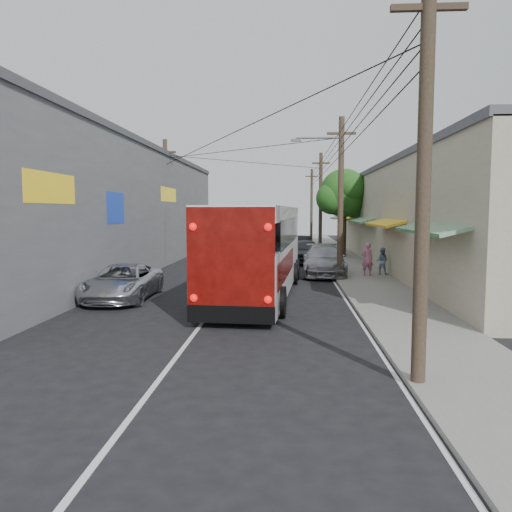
{
  "coord_description": "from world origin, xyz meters",
  "views": [
    {
      "loc": [
        2.62,
        -11.74,
        3.46
      ],
      "look_at": [
        1.32,
        8.73,
        1.61
      ],
      "focal_mm": 35.0,
      "sensor_mm": 36.0,
      "label": 1
    }
  ],
  "objects_px": {
    "jeepney": "(123,282)",
    "parked_car_mid": "(305,251)",
    "pedestrian_far": "(382,261)",
    "pedestrian_near": "(367,259)",
    "coach_bus": "(259,249)",
    "parked_suv": "(324,260)",
    "parked_car_far": "(302,245)"
  },
  "relations": [
    {
      "from": "coach_bus",
      "to": "pedestrian_far",
      "type": "xyz_separation_m",
      "value": [
        6.16,
        6.02,
        -1.05
      ]
    },
    {
      "from": "coach_bus",
      "to": "pedestrian_far",
      "type": "height_order",
      "value": "coach_bus"
    },
    {
      "from": "jeepney",
      "to": "pedestrian_far",
      "type": "relative_size",
      "value": 3.49
    },
    {
      "from": "pedestrian_far",
      "to": "jeepney",
      "type": "bearing_deg",
      "value": 57.68
    },
    {
      "from": "jeepney",
      "to": "parked_car_mid",
      "type": "relative_size",
      "value": 1.05
    },
    {
      "from": "parked_car_mid",
      "to": "pedestrian_far",
      "type": "bearing_deg",
      "value": -59.84
    },
    {
      "from": "jeepney",
      "to": "pedestrian_near",
      "type": "xyz_separation_m",
      "value": [
        10.55,
        7.08,
        0.29
      ]
    },
    {
      "from": "coach_bus",
      "to": "pedestrian_far",
      "type": "distance_m",
      "value": 8.68
    },
    {
      "from": "pedestrian_near",
      "to": "pedestrian_far",
      "type": "height_order",
      "value": "pedestrian_near"
    },
    {
      "from": "coach_bus",
      "to": "jeepney",
      "type": "xyz_separation_m",
      "value": [
        -5.24,
        -1.59,
        -1.19
      ]
    },
    {
      "from": "jeepney",
      "to": "pedestrian_far",
      "type": "bearing_deg",
      "value": 32.56
    },
    {
      "from": "parked_car_far",
      "to": "parked_suv",
      "type": "bearing_deg",
      "value": -89.47
    },
    {
      "from": "jeepney",
      "to": "parked_car_far",
      "type": "distance_m",
      "value": 22.95
    },
    {
      "from": "pedestrian_near",
      "to": "pedestrian_far",
      "type": "xyz_separation_m",
      "value": [
        0.85,
        0.53,
        -0.15
      ]
    },
    {
      "from": "pedestrian_near",
      "to": "pedestrian_far",
      "type": "relative_size",
      "value": 1.21
    },
    {
      "from": "coach_bus",
      "to": "pedestrian_near",
      "type": "xyz_separation_m",
      "value": [
        5.31,
        5.49,
        -0.9
      ]
    },
    {
      "from": "parked_car_mid",
      "to": "pedestrian_near",
      "type": "relative_size",
      "value": 2.75
    },
    {
      "from": "coach_bus",
      "to": "parked_car_mid",
      "type": "relative_size",
      "value": 2.7
    },
    {
      "from": "parked_suv",
      "to": "jeepney",
      "type": "bearing_deg",
      "value": -134.12
    },
    {
      "from": "coach_bus",
      "to": "parked_suv",
      "type": "xyz_separation_m",
      "value": [
        3.16,
        6.48,
        -1.08
      ]
    },
    {
      "from": "parked_car_mid",
      "to": "coach_bus",
      "type": "bearing_deg",
      "value": -100.73
    },
    {
      "from": "parked_car_mid",
      "to": "pedestrian_near",
      "type": "bearing_deg",
      "value": -67.38
    },
    {
      "from": "parked_suv",
      "to": "parked_car_far",
      "type": "distance_m",
      "value": 13.61
    },
    {
      "from": "pedestrian_far",
      "to": "parked_car_mid",
      "type": "bearing_deg",
      "value": -35.84
    },
    {
      "from": "pedestrian_far",
      "to": "pedestrian_near",
      "type": "bearing_deg",
      "value": 55.86
    },
    {
      "from": "parked_suv",
      "to": "pedestrian_far",
      "type": "distance_m",
      "value": 3.04
    },
    {
      "from": "jeepney",
      "to": "pedestrian_near",
      "type": "relative_size",
      "value": 2.89
    },
    {
      "from": "jeepney",
      "to": "parked_car_mid",
      "type": "height_order",
      "value": "parked_car_mid"
    },
    {
      "from": "parked_suv",
      "to": "parked_car_mid",
      "type": "xyz_separation_m",
      "value": [
        -0.8,
        6.06,
        0.0
      ]
    },
    {
      "from": "parked_car_mid",
      "to": "pedestrian_far",
      "type": "relative_size",
      "value": 3.33
    },
    {
      "from": "jeepney",
      "to": "pedestrian_far",
      "type": "height_order",
      "value": "pedestrian_far"
    },
    {
      "from": "coach_bus",
      "to": "parked_car_mid",
      "type": "height_order",
      "value": "coach_bus"
    }
  ]
}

